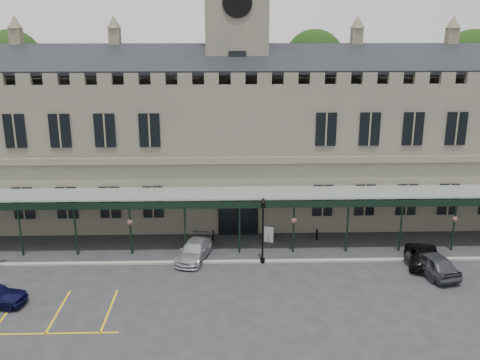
{
  "coord_description": "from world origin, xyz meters",
  "views": [
    {
      "loc": [
        -1.03,
        -29.58,
        16.33
      ],
      "look_at": [
        0.0,
        6.0,
        6.0
      ],
      "focal_mm": 40.0,
      "sensor_mm": 36.0,
      "label": 1
    }
  ],
  "objects_px": {
    "car_right_a": "(432,263)",
    "car_van": "(423,255)",
    "traffic_cone": "(443,275)",
    "clock_tower": "(237,65)",
    "station_building": "(237,143)",
    "sign_board": "(269,235)",
    "car_taxi": "(194,250)",
    "lamp_post_mid": "(263,225)"
  },
  "relations": [
    {
      "from": "car_right_a",
      "to": "car_van",
      "type": "bearing_deg",
      "value": -103.94
    },
    {
      "from": "traffic_cone",
      "to": "car_van",
      "type": "xyz_separation_m",
      "value": [
        -0.46,
        2.53,
        0.34
      ]
    },
    {
      "from": "clock_tower",
      "to": "traffic_cone",
      "type": "xyz_separation_m",
      "value": [
        13.46,
        -13.59,
        -12.79
      ]
    },
    {
      "from": "station_building",
      "to": "traffic_cone",
      "type": "xyz_separation_m",
      "value": [
        13.46,
        -13.5,
        -6.15
      ]
    },
    {
      "from": "car_van",
      "to": "traffic_cone",
      "type": "bearing_deg",
      "value": 112.17
    },
    {
      "from": "clock_tower",
      "to": "sign_board",
      "type": "xyz_separation_m",
      "value": [
        2.33,
        -6.87,
        -12.49
      ]
    },
    {
      "from": "clock_tower",
      "to": "car_taxi",
      "type": "xyz_separation_m",
      "value": [
        -3.31,
        -9.8,
        -12.45
      ]
    },
    {
      "from": "traffic_cone",
      "to": "sign_board",
      "type": "height_order",
      "value": "sign_board"
    },
    {
      "from": "lamp_post_mid",
      "to": "sign_board",
      "type": "relative_size",
      "value": 3.83
    },
    {
      "from": "sign_board",
      "to": "lamp_post_mid",
      "type": "bearing_deg",
      "value": -82.08
    },
    {
      "from": "lamp_post_mid",
      "to": "car_right_a",
      "type": "distance_m",
      "value": 11.79
    },
    {
      "from": "sign_board",
      "to": "car_taxi",
      "type": "xyz_separation_m",
      "value": [
        -5.64,
        -2.93,
        0.04
      ]
    },
    {
      "from": "clock_tower",
      "to": "lamp_post_mid",
      "type": "xyz_separation_m",
      "value": [
        1.59,
        -10.57,
        -10.21
      ]
    },
    {
      "from": "lamp_post_mid",
      "to": "car_right_a",
      "type": "relative_size",
      "value": 1.06
    },
    {
      "from": "car_right_a",
      "to": "clock_tower",
      "type": "bearing_deg",
      "value": -58.17
    },
    {
      "from": "sign_board",
      "to": "car_right_a",
      "type": "bearing_deg",
      "value": -9.27
    },
    {
      "from": "sign_board",
      "to": "car_van",
      "type": "relative_size",
      "value": 0.27
    },
    {
      "from": "clock_tower",
      "to": "sign_board",
      "type": "distance_m",
      "value": 14.44
    },
    {
      "from": "station_building",
      "to": "clock_tower",
      "type": "xyz_separation_m",
      "value": [
        0.0,
        0.09,
        6.64
      ]
    },
    {
      "from": "sign_board",
      "to": "car_taxi",
      "type": "distance_m",
      "value": 6.35
    },
    {
      "from": "clock_tower",
      "to": "sign_board",
      "type": "relative_size",
      "value": 19.43
    },
    {
      "from": "clock_tower",
      "to": "car_van",
      "type": "distance_m",
      "value": 21.13
    },
    {
      "from": "clock_tower",
      "to": "car_taxi",
      "type": "bearing_deg",
      "value": -108.66
    },
    {
      "from": "station_building",
      "to": "traffic_cone",
      "type": "bearing_deg",
      "value": -45.09
    },
    {
      "from": "car_taxi",
      "to": "car_right_a",
      "type": "height_order",
      "value": "car_right_a"
    },
    {
      "from": "sign_board",
      "to": "car_right_a",
      "type": "relative_size",
      "value": 0.28
    },
    {
      "from": "sign_board",
      "to": "car_van",
      "type": "xyz_separation_m",
      "value": [
        10.67,
        -4.19,
        0.04
      ]
    },
    {
      "from": "station_building",
      "to": "car_taxi",
      "type": "relative_size",
      "value": 13.16
    },
    {
      "from": "lamp_post_mid",
      "to": "sign_board",
      "type": "height_order",
      "value": "lamp_post_mid"
    },
    {
      "from": "lamp_post_mid",
      "to": "car_right_a",
      "type": "height_order",
      "value": "lamp_post_mid"
    },
    {
      "from": "sign_board",
      "to": "car_van",
      "type": "bearing_deg",
      "value": -2.23
    },
    {
      "from": "clock_tower",
      "to": "station_building",
      "type": "bearing_deg",
      "value": -90.0
    },
    {
      "from": "traffic_cone",
      "to": "car_right_a",
      "type": "xyz_separation_m",
      "value": [
        -0.46,
        0.93,
        0.47
      ]
    },
    {
      "from": "car_taxi",
      "to": "station_building",
      "type": "bearing_deg",
      "value": 86.04
    },
    {
      "from": "lamp_post_mid",
      "to": "car_taxi",
      "type": "xyz_separation_m",
      "value": [
        -4.9,
        0.77,
        -2.24
      ]
    },
    {
      "from": "station_building",
      "to": "sign_board",
      "type": "height_order",
      "value": "station_building"
    },
    {
      "from": "car_right_a",
      "to": "car_taxi",
      "type": "bearing_deg",
      "value": -23.88
    },
    {
      "from": "lamp_post_mid",
      "to": "sign_board",
      "type": "distance_m",
      "value": 4.41
    },
    {
      "from": "clock_tower",
      "to": "car_right_a",
      "type": "bearing_deg",
      "value": -44.23
    },
    {
      "from": "station_building",
      "to": "car_taxi",
      "type": "height_order",
      "value": "station_building"
    },
    {
      "from": "station_building",
      "to": "car_van",
      "type": "bearing_deg",
      "value": -40.16
    },
    {
      "from": "sign_board",
      "to": "car_right_a",
      "type": "height_order",
      "value": "car_right_a"
    }
  ]
}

